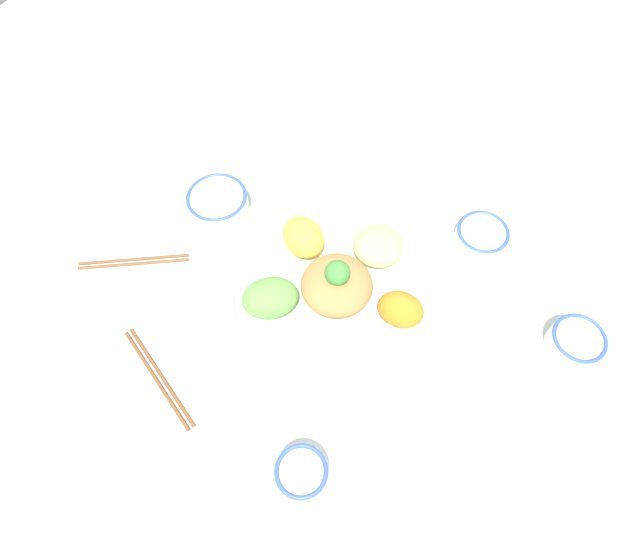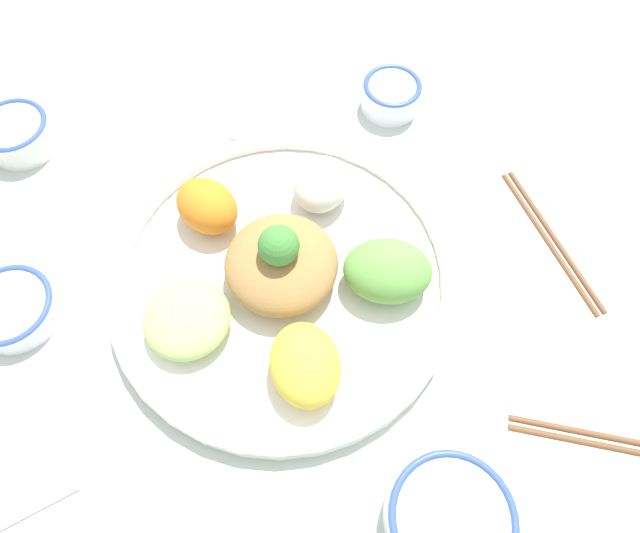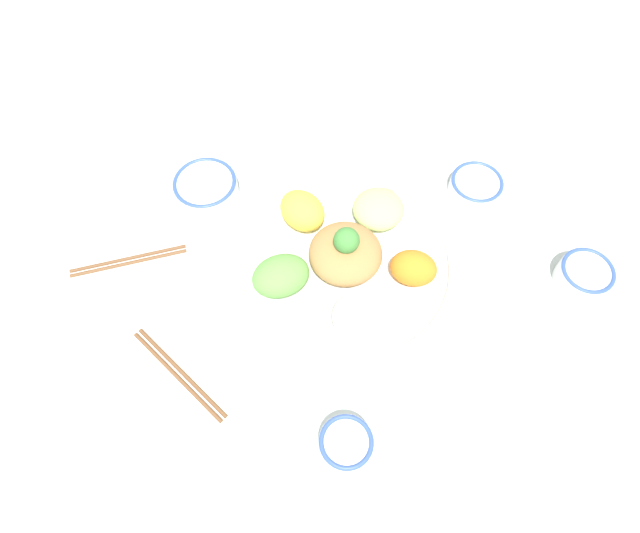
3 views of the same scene
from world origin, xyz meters
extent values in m
plane|color=silver|center=(0.00, 0.00, 0.00)|extent=(2.40, 2.40, 0.00)
cylinder|color=white|center=(0.01, 0.02, 0.01)|extent=(0.40, 0.40, 0.02)
torus|color=white|center=(0.01, 0.02, 0.03)|extent=(0.40, 0.40, 0.02)
ellipsoid|color=orange|center=(-0.11, 0.02, 0.05)|extent=(0.08, 0.07, 0.06)
ellipsoid|color=#B7DB7A|center=(-0.02, -0.09, 0.04)|extent=(0.11, 0.11, 0.04)
ellipsoid|color=yellow|center=(0.11, -0.04, 0.05)|extent=(0.12, 0.11, 0.06)
ellipsoid|color=#6BAD4C|center=(0.10, 0.10, 0.05)|extent=(0.13, 0.12, 0.06)
ellipsoid|color=white|center=(-0.04, 0.13, 0.05)|extent=(0.09, 0.10, 0.05)
ellipsoid|color=#AD7F47|center=(0.01, 0.02, 0.05)|extent=(0.13, 0.13, 0.06)
sphere|color=#478E3D|center=(0.01, 0.02, 0.09)|extent=(0.04, 0.04, 0.04)
cylinder|color=white|center=(-0.18, -0.22, 0.02)|extent=(0.10, 0.10, 0.03)
torus|color=#38569E|center=(-0.18, -0.22, 0.03)|extent=(0.10, 0.10, 0.01)
cylinder|color=#DBB251|center=(-0.18, -0.22, 0.03)|extent=(0.08, 0.08, 0.00)
cylinder|color=white|center=(0.30, -0.04, 0.02)|extent=(0.12, 0.12, 0.04)
torus|color=#38569E|center=(0.30, -0.04, 0.04)|extent=(0.12, 0.12, 0.01)
cylinder|color=#5B3319|center=(0.30, -0.04, 0.04)|extent=(0.10, 0.10, 0.00)
cylinder|color=white|center=(-0.08, 0.32, 0.02)|extent=(0.08, 0.08, 0.04)
torus|color=#38569E|center=(-0.08, 0.32, 0.04)|extent=(0.08, 0.08, 0.01)
cylinder|color=#5B3319|center=(-0.08, 0.32, 0.04)|extent=(0.07, 0.07, 0.00)
cylinder|color=white|center=(-0.40, -0.08, 0.02)|extent=(0.09, 0.09, 0.04)
torus|color=#38569E|center=(-0.40, -0.08, 0.04)|extent=(0.09, 0.09, 0.01)
cylinder|color=maroon|center=(-0.40, -0.08, 0.04)|extent=(0.08, 0.08, 0.00)
cylinder|color=brown|center=(0.39, 0.13, 0.00)|extent=(0.18, 0.12, 0.01)
cylinder|color=brown|center=(0.38, 0.14, 0.00)|extent=(0.18, 0.12, 0.01)
cylinder|color=brown|center=(0.20, 0.29, 0.00)|extent=(0.20, 0.10, 0.01)
cylinder|color=brown|center=(0.21, 0.30, 0.00)|extent=(0.20, 0.10, 0.01)
cube|color=beige|center=(-0.22, 0.16, 0.00)|extent=(0.05, 0.07, 0.01)
ellipsoid|color=beige|center=(-0.24, 0.21, 0.00)|extent=(0.06, 0.06, 0.01)
cube|color=beige|center=(0.01, -0.32, 0.00)|extent=(0.04, 0.09, 0.01)
ellipsoid|color=beige|center=(-0.01, -0.38, 0.00)|extent=(0.04, 0.05, 0.01)
camera|label=1|loc=(-0.18, 0.44, 0.87)|focal=30.00mm
camera|label=2|loc=(0.23, -0.14, 0.58)|focal=30.00mm
camera|label=3|loc=(-0.10, 0.48, 0.84)|focal=30.00mm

